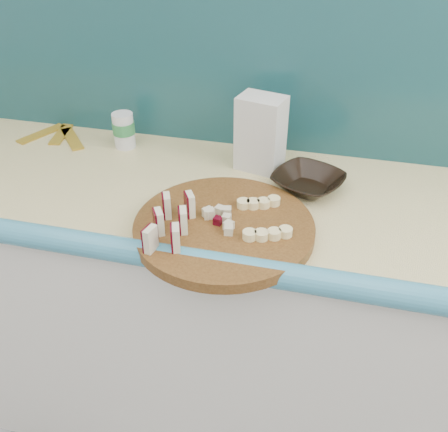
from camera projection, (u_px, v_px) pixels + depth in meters
kitchen_counter at (166, 302)px, 1.62m from camera, size 2.20×0.63×0.91m
backsplash at (183, 59)px, 1.45m from camera, size 2.20×0.02×0.50m
cutting_board at (224, 228)px, 1.17m from camera, size 0.54×0.54×0.03m
apple_wedges at (171, 221)px, 1.12m from camera, size 0.09×0.19×0.06m
apple_chunks at (213, 220)px, 1.15m from camera, size 0.06×0.07×0.02m
banana_slices at (263, 217)px, 1.16m from camera, size 0.15×0.18×0.02m
brown_bowl at (308, 182)px, 1.32m from camera, size 0.24×0.24×0.04m
flour_bag at (261, 134)px, 1.37m from camera, size 0.14×0.12×0.21m
canister at (124, 130)px, 1.51m from camera, size 0.07×0.07×0.11m
banana_peel at (59, 135)px, 1.60m from camera, size 0.23×0.19×0.01m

